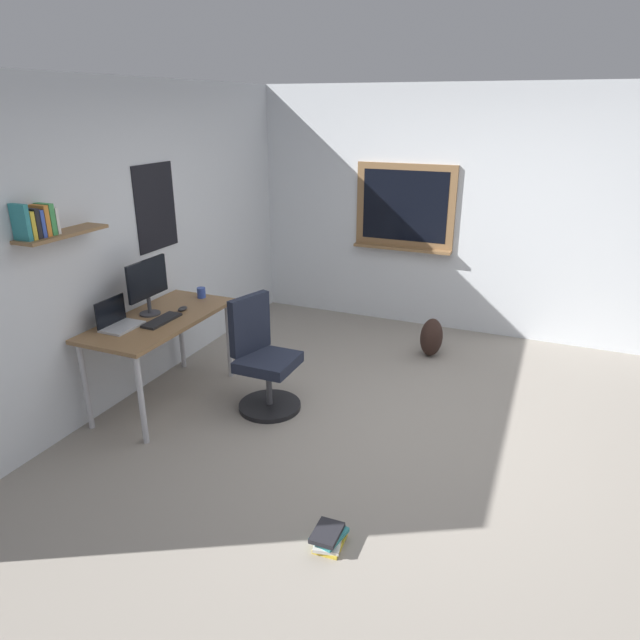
{
  "coord_description": "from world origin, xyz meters",
  "views": [
    {
      "loc": [
        -3.71,
        -0.87,
        2.39
      ],
      "look_at": [
        0.0,
        0.72,
        0.85
      ],
      "focal_mm": 31.85,
      "sensor_mm": 36.0,
      "label": 1
    }
  ],
  "objects_px": {
    "desk": "(160,327)",
    "book_stack_on_floor": "(329,537)",
    "office_chair": "(263,362)",
    "backpack": "(431,337)",
    "monitor_primary": "(148,283)",
    "coffee_mug": "(201,293)",
    "computer_mouse": "(183,309)",
    "laptop": "(118,321)",
    "keyboard": "(162,320)"
  },
  "relations": [
    {
      "from": "office_chair",
      "to": "laptop",
      "type": "height_order",
      "value": "laptop"
    },
    {
      "from": "computer_mouse",
      "to": "backpack",
      "type": "relative_size",
      "value": 0.27
    },
    {
      "from": "computer_mouse",
      "to": "book_stack_on_floor",
      "type": "height_order",
      "value": "computer_mouse"
    },
    {
      "from": "monitor_primary",
      "to": "coffee_mug",
      "type": "distance_m",
      "value": 0.59
    },
    {
      "from": "desk",
      "to": "laptop",
      "type": "height_order",
      "value": "laptop"
    },
    {
      "from": "keyboard",
      "to": "backpack",
      "type": "xyz_separation_m",
      "value": [
        1.89,
        -1.8,
        -0.58
      ]
    },
    {
      "from": "office_chair",
      "to": "book_stack_on_floor",
      "type": "height_order",
      "value": "office_chair"
    },
    {
      "from": "desk",
      "to": "laptop",
      "type": "bearing_deg",
      "value": 152.89
    },
    {
      "from": "laptop",
      "to": "monitor_primary",
      "type": "relative_size",
      "value": 0.67
    },
    {
      "from": "keyboard",
      "to": "monitor_primary",
      "type": "bearing_deg",
      "value": 61.83
    },
    {
      "from": "laptop",
      "to": "book_stack_on_floor",
      "type": "height_order",
      "value": "laptop"
    },
    {
      "from": "desk",
      "to": "computer_mouse",
      "type": "distance_m",
      "value": 0.25
    },
    {
      "from": "laptop",
      "to": "monitor_primary",
      "type": "height_order",
      "value": "monitor_primary"
    },
    {
      "from": "computer_mouse",
      "to": "monitor_primary",
      "type": "bearing_deg",
      "value": 133.94
    },
    {
      "from": "monitor_primary",
      "to": "book_stack_on_floor",
      "type": "height_order",
      "value": "monitor_primary"
    },
    {
      "from": "office_chair",
      "to": "keyboard",
      "type": "distance_m",
      "value": 0.88
    },
    {
      "from": "keyboard",
      "to": "office_chair",
      "type": "bearing_deg",
      "value": -67.73
    },
    {
      "from": "backpack",
      "to": "office_chair",
      "type": "bearing_deg",
      "value": 146.22
    },
    {
      "from": "office_chair",
      "to": "desk",
      "type": "bearing_deg",
      "value": 106.05
    },
    {
      "from": "backpack",
      "to": "book_stack_on_floor",
      "type": "relative_size",
      "value": 1.55
    },
    {
      "from": "office_chair",
      "to": "coffee_mug",
      "type": "xyz_separation_m",
      "value": [
        0.33,
        0.79,
        0.4
      ]
    },
    {
      "from": "computer_mouse",
      "to": "backpack",
      "type": "height_order",
      "value": "computer_mouse"
    },
    {
      "from": "book_stack_on_floor",
      "to": "computer_mouse",
      "type": "bearing_deg",
      "value": 55.7
    },
    {
      "from": "office_chair",
      "to": "book_stack_on_floor",
      "type": "xyz_separation_m",
      "value": [
        -1.29,
        -1.11,
        -0.36
      ]
    },
    {
      "from": "keyboard",
      "to": "computer_mouse",
      "type": "bearing_deg",
      "value": 0.0
    },
    {
      "from": "desk",
      "to": "book_stack_on_floor",
      "type": "relative_size",
      "value": 5.35
    },
    {
      "from": "computer_mouse",
      "to": "book_stack_on_floor",
      "type": "distance_m",
      "value": 2.36
    },
    {
      "from": "backpack",
      "to": "desk",
      "type": "bearing_deg",
      "value": 134.06
    },
    {
      "from": "desk",
      "to": "computer_mouse",
      "type": "xyz_separation_m",
      "value": [
        0.21,
        -0.08,
        0.1
      ]
    },
    {
      "from": "book_stack_on_floor",
      "to": "laptop",
      "type": "bearing_deg",
      "value": 70.22
    },
    {
      "from": "desk",
      "to": "book_stack_on_floor",
      "type": "height_order",
      "value": "desk"
    },
    {
      "from": "monitor_primary",
      "to": "desk",
      "type": "bearing_deg",
      "value": -107.56
    },
    {
      "from": "desk",
      "to": "backpack",
      "type": "height_order",
      "value": "desk"
    },
    {
      "from": "desk",
      "to": "laptop",
      "type": "xyz_separation_m",
      "value": [
        -0.3,
        0.15,
        0.13
      ]
    },
    {
      "from": "backpack",
      "to": "book_stack_on_floor",
      "type": "xyz_separation_m",
      "value": [
        -2.87,
        -0.06,
        -0.14
      ]
    },
    {
      "from": "desk",
      "to": "backpack",
      "type": "xyz_separation_m",
      "value": [
        1.82,
        -1.88,
        -0.49
      ]
    },
    {
      "from": "desk",
      "to": "coffee_mug",
      "type": "xyz_separation_m",
      "value": [
        0.57,
        -0.03,
        0.13
      ]
    },
    {
      "from": "office_chair",
      "to": "backpack",
      "type": "bearing_deg",
      "value": -33.78
    },
    {
      "from": "monitor_primary",
      "to": "coffee_mug",
      "type": "xyz_separation_m",
      "value": [
        0.53,
        -0.14,
        -0.22
      ]
    },
    {
      "from": "keyboard",
      "to": "computer_mouse",
      "type": "relative_size",
      "value": 3.56
    },
    {
      "from": "keyboard",
      "to": "book_stack_on_floor",
      "type": "relative_size",
      "value": 1.49
    },
    {
      "from": "coffee_mug",
      "to": "book_stack_on_floor",
      "type": "height_order",
      "value": "coffee_mug"
    },
    {
      "from": "monitor_primary",
      "to": "backpack",
      "type": "bearing_deg",
      "value": -48.02
    },
    {
      "from": "coffee_mug",
      "to": "book_stack_on_floor",
      "type": "xyz_separation_m",
      "value": [
        -1.62,
        -1.9,
        -0.75
      ]
    },
    {
      "from": "coffee_mug",
      "to": "keyboard",
      "type": "bearing_deg",
      "value": -175.49
    },
    {
      "from": "laptop",
      "to": "book_stack_on_floor",
      "type": "relative_size",
      "value": 1.24
    },
    {
      "from": "keyboard",
      "to": "coffee_mug",
      "type": "xyz_separation_m",
      "value": [
        0.63,
        0.05,
        0.04
      ]
    },
    {
      "from": "keyboard",
      "to": "coffee_mug",
      "type": "height_order",
      "value": "coffee_mug"
    },
    {
      "from": "computer_mouse",
      "to": "keyboard",
      "type": "bearing_deg",
      "value": 180.0
    },
    {
      "from": "coffee_mug",
      "to": "backpack",
      "type": "height_order",
      "value": "coffee_mug"
    }
  ]
}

